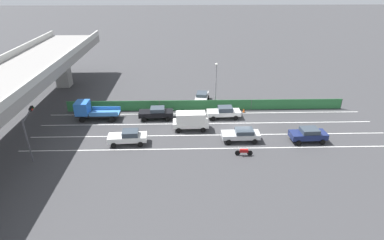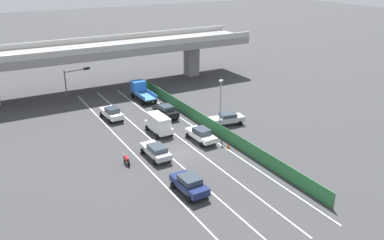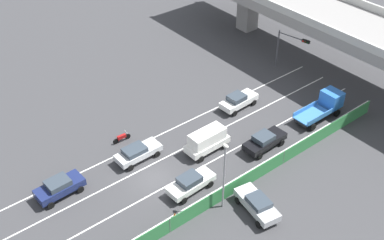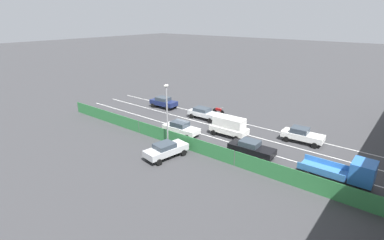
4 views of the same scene
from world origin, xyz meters
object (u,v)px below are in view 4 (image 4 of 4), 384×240
at_px(car_sedan_navy, 164,102).
at_px(car_sedan_silver, 204,113).
at_px(car_van_white, 229,126).
at_px(car_sedan_white, 181,128).
at_px(car_sedan_black, 251,148).
at_px(motorcycle, 218,110).
at_px(traffic_cone, 152,131).
at_px(street_lamp, 167,109).
at_px(flatbed_truck_blue, 350,173).
at_px(car_hatchback_white, 302,135).
at_px(parked_wagon_silver, 166,149).

xyz_separation_m(car_sedan_navy, car_sedan_silver, (0.31, 7.92, -0.07)).
distance_m(car_van_white, car_sedan_white, 5.70).
xyz_separation_m(car_sedan_black, motorcycle, (-9.61, -10.34, -0.45)).
xyz_separation_m(car_sedan_black, traffic_cone, (1.81, -12.36, -0.62)).
xyz_separation_m(car_sedan_black, car_sedan_silver, (-6.34, -10.60, -0.04)).
xyz_separation_m(street_lamp, traffic_cone, (-1.49, -4.00, -3.89)).
bearing_deg(motorcycle, car_sedan_black, 47.10).
distance_m(car_sedan_white, flatbed_truck_blue, 18.27).
bearing_deg(motorcycle, street_lamp, 8.70).
height_order(car_sedan_white, flatbed_truck_blue, flatbed_truck_blue).
height_order(car_sedan_silver, flatbed_truck_blue, flatbed_truck_blue).
distance_m(car_van_white, car_sedan_silver, 6.76).
xyz_separation_m(car_van_white, street_lamp, (6.50, -3.75, 2.88)).
relative_size(car_sedan_black, car_hatchback_white, 1.03).
relative_size(car_sedan_silver, traffic_cone, 7.37).
height_order(car_sedan_black, parked_wagon_silver, car_sedan_black).
height_order(flatbed_truck_blue, motorcycle, flatbed_truck_blue).
relative_size(parked_wagon_silver, traffic_cone, 7.70).
height_order(car_sedan_black, car_sedan_silver, car_sedan_black).
xyz_separation_m(car_sedan_silver, street_lamp, (9.63, 2.23, 3.31)).
bearing_deg(car_van_white, motorcycle, -138.20).
bearing_deg(car_sedan_navy, car_sedan_silver, 87.73).
distance_m(car_sedan_silver, car_sedan_white, 6.54).
bearing_deg(traffic_cone, street_lamp, 69.63).
distance_m(flatbed_truck_blue, street_lamp, 17.88).
bearing_deg(parked_wagon_silver, street_lamp, -140.73).
bearing_deg(parked_wagon_silver, traffic_cone, -122.65).
relative_size(car_van_white, car_sedan_silver, 1.00).
bearing_deg(car_van_white, car_sedan_silver, -117.64).
xyz_separation_m(car_sedan_black, parked_wagon_silver, (5.55, -6.51, -0.02)).
relative_size(street_lamp, traffic_cone, 11.09).
distance_m(car_van_white, car_sedan_navy, 14.32).
bearing_deg(car_sedan_white, motorcycle, -173.72).
distance_m(motorcycle, parked_wagon_silver, 15.64).
relative_size(car_sedan_black, car_sedan_navy, 1.08).
distance_m(flatbed_truck_blue, motorcycle, 21.65).
height_order(car_sedan_navy, street_lamp, street_lamp).
xyz_separation_m(car_van_white, car_hatchback_white, (-3.48, 7.39, -0.38)).
relative_size(car_van_white, flatbed_truck_blue, 0.79).
bearing_deg(car_sedan_black, car_van_white, -124.80).
xyz_separation_m(flatbed_truck_blue, street_lamp, (3.18, -17.36, 2.85)).
xyz_separation_m(car_sedan_navy, motorcycle, (-2.95, 8.18, -0.47)).
relative_size(car_hatchback_white, parked_wagon_silver, 0.96).
bearing_deg(parked_wagon_silver, car_hatchback_white, 142.82).
relative_size(car_sedan_navy, street_lamp, 0.63).
distance_m(parked_wagon_silver, street_lamp, 4.40).
distance_m(car_hatchback_white, flatbed_truck_blue, 9.23).
height_order(car_sedan_black, motorcycle, car_sedan_black).
height_order(flatbed_truck_blue, parked_wagon_silver, flatbed_truck_blue).
xyz_separation_m(car_sedan_white, street_lamp, (3.23, 0.91, 3.28)).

